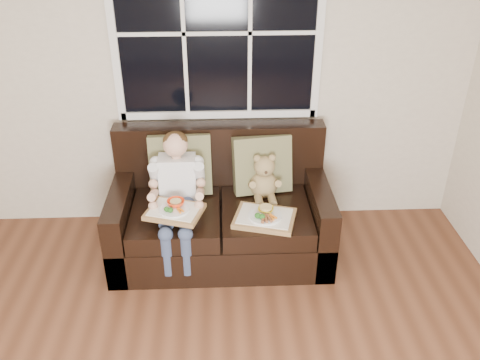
{
  "coord_description": "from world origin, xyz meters",
  "views": [
    {
      "loc": [
        0.2,
        -1.4,
        2.59
      ],
      "look_at": [
        0.34,
        1.85,
        0.73
      ],
      "focal_mm": 38.0,
      "sensor_mm": 36.0,
      "label": 1
    }
  ],
  "objects_px": {
    "loveseat": "(221,215)",
    "tray_left": "(175,210)",
    "child": "(177,186)",
    "tray_right": "(265,217)",
    "teddy_bear": "(264,180)"
  },
  "relations": [
    {
      "from": "loveseat",
      "to": "child",
      "type": "distance_m",
      "value": 0.49
    },
    {
      "from": "child",
      "to": "tray_right",
      "type": "height_order",
      "value": "child"
    },
    {
      "from": "loveseat",
      "to": "tray_right",
      "type": "relative_size",
      "value": 3.32
    },
    {
      "from": "loveseat",
      "to": "tray_left",
      "type": "relative_size",
      "value": 3.68
    },
    {
      "from": "child",
      "to": "tray_left",
      "type": "bearing_deg",
      "value": -92.78
    },
    {
      "from": "child",
      "to": "tray_left",
      "type": "height_order",
      "value": "child"
    },
    {
      "from": "child",
      "to": "tray_left",
      "type": "xyz_separation_m",
      "value": [
        -0.01,
        -0.2,
        -0.08
      ]
    },
    {
      "from": "loveseat",
      "to": "tray_left",
      "type": "bearing_deg",
      "value": -136.14
    },
    {
      "from": "loveseat",
      "to": "tray_right",
      "type": "xyz_separation_m",
      "value": [
        0.33,
        -0.3,
        0.17
      ]
    },
    {
      "from": "tray_left",
      "to": "tray_right",
      "type": "height_order",
      "value": "tray_left"
    },
    {
      "from": "child",
      "to": "tray_right",
      "type": "relative_size",
      "value": 1.81
    },
    {
      "from": "teddy_bear",
      "to": "tray_right",
      "type": "relative_size",
      "value": 0.75
    },
    {
      "from": "loveseat",
      "to": "teddy_bear",
      "type": "bearing_deg",
      "value": 7.08
    },
    {
      "from": "loveseat",
      "to": "tray_left",
      "type": "height_order",
      "value": "loveseat"
    },
    {
      "from": "tray_right",
      "to": "teddy_bear",
      "type": "bearing_deg",
      "value": 101.98
    }
  ]
}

